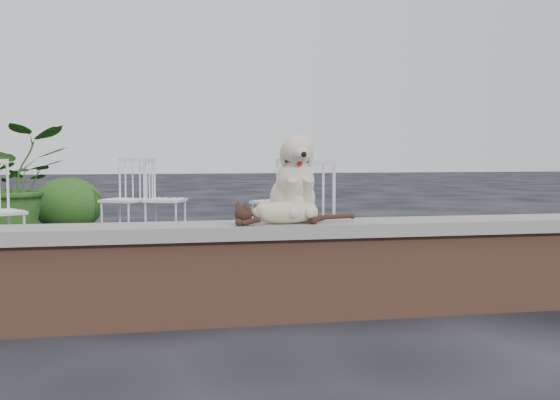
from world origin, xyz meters
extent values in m
plane|color=black|center=(0.00, 0.00, 0.00)|extent=(60.00, 60.00, 0.00)
cube|color=brown|center=(0.00, 0.00, 0.25)|extent=(6.00, 0.30, 0.50)
cube|color=slate|center=(0.00, 0.00, 0.54)|extent=(6.20, 0.40, 0.08)
imported|color=#194714|center=(-1.82, 4.25, 0.66)|extent=(1.48, 1.39, 1.32)
ellipsoid|color=#194714|center=(-1.33, 5.24, 0.32)|extent=(0.90, 0.83, 0.72)
camera|label=1|loc=(-0.28, -3.80, 0.99)|focal=42.03mm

